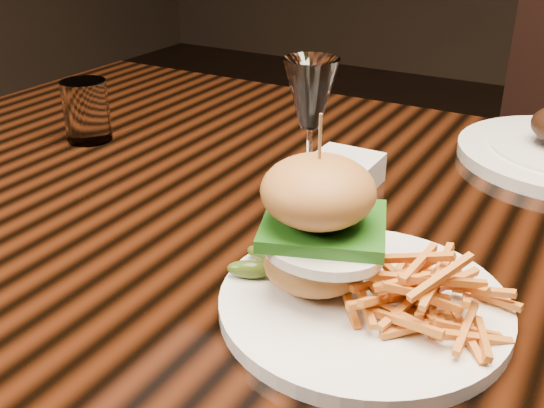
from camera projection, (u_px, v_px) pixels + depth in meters
The scene contains 5 objects.
dining_table at pixel (366, 270), 0.80m from camera, with size 1.60×0.90×0.75m.
burger_plate at pixel (358, 266), 0.58m from camera, with size 0.27×0.27×0.18m.
ramekin at pixel (344, 171), 0.84m from camera, with size 0.09×0.09×0.04m, color white.
wine_glass at pixel (311, 99), 0.75m from camera, with size 0.07×0.07×0.18m.
water_tumbler at pixel (86, 111), 0.98m from camera, with size 0.07×0.07×0.09m, color white.
Camera 1 is at (0.24, -0.65, 1.10)m, focal length 42.00 mm.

